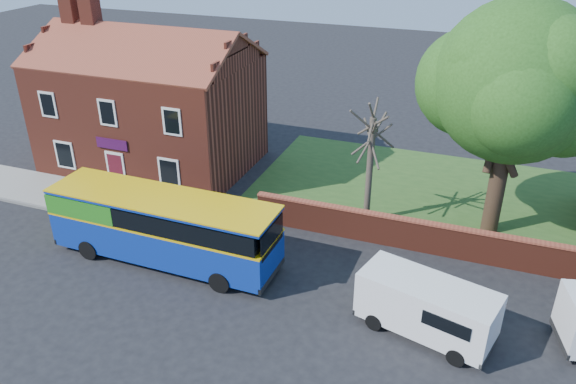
% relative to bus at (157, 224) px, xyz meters
% --- Properties ---
extents(ground, '(120.00, 120.00, 0.00)m').
position_rel_bus_xyz_m(ground, '(0.88, -2.18, -1.84)').
color(ground, black).
rests_on(ground, ground).
extents(pavement, '(18.00, 3.50, 0.12)m').
position_rel_bus_xyz_m(pavement, '(-6.12, 3.57, -1.78)').
color(pavement, gray).
rests_on(pavement, ground).
extents(kerb, '(18.00, 0.15, 0.14)m').
position_rel_bus_xyz_m(kerb, '(-6.12, 1.82, -1.77)').
color(kerb, slate).
rests_on(kerb, ground).
extents(grass_strip, '(26.00, 12.00, 0.04)m').
position_rel_bus_xyz_m(grass_strip, '(13.88, 10.82, -1.82)').
color(grass_strip, '#426B28').
rests_on(grass_strip, ground).
extents(shop_building, '(12.30, 8.13, 10.50)m').
position_rel_bus_xyz_m(shop_building, '(-6.14, 9.32, 1.58)').
color(shop_building, maroon).
rests_on(shop_building, ground).
extents(boundary_wall, '(22.00, 0.38, 1.60)m').
position_rel_bus_xyz_m(boundary_wall, '(13.88, 4.82, -1.02)').
color(boundary_wall, maroon).
rests_on(boundary_wall, ground).
extents(bus, '(10.67, 2.90, 3.24)m').
position_rel_bus_xyz_m(bus, '(0.00, 0.00, 0.00)').
color(bus, '#0E309B').
rests_on(bus, ground).
extents(van_near, '(5.44, 3.29, 2.23)m').
position_rel_bus_xyz_m(van_near, '(12.17, -0.88, -0.59)').
color(van_near, white).
rests_on(van_near, ground).
extents(large_tree, '(9.29, 7.35, 11.33)m').
position_rel_bus_xyz_m(large_tree, '(14.20, 8.10, 5.59)').
color(large_tree, black).
rests_on(large_tree, ground).
extents(bare_tree, '(2.31, 2.75, 6.17)m').
position_rel_bus_xyz_m(bare_tree, '(8.10, 6.68, 1.33)').
color(bare_tree, '#4C4238').
rests_on(bare_tree, ground).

